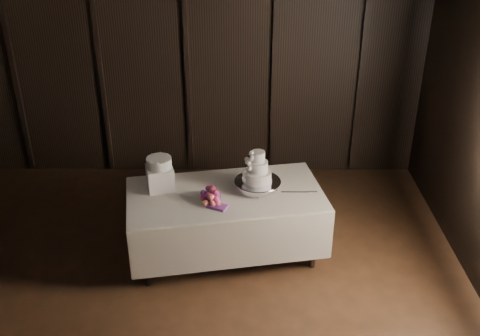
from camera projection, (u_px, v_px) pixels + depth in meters
name	position (u px, v px, depth m)	size (l,w,h in m)	color
room	(145.00, 215.00, 3.99)	(6.08, 7.08, 3.08)	black
display_table	(226.00, 221.00, 5.88)	(2.14, 1.38, 0.76)	beige
cake_stand	(258.00, 185.00, 5.78)	(0.48, 0.48, 0.09)	silver
wedding_cake	(255.00, 170.00, 5.68)	(0.32, 0.28, 0.34)	white
bouquet	(212.00, 195.00, 5.54)	(0.31, 0.41, 0.20)	#C5454A
box_pedestal	(160.00, 178.00, 5.74)	(0.26, 0.26, 0.25)	white
small_cake	(159.00, 163.00, 5.66)	(0.25, 0.25, 0.10)	white
cake_knife	(295.00, 192.00, 5.72)	(0.37, 0.02, 0.01)	silver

